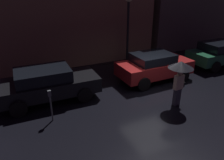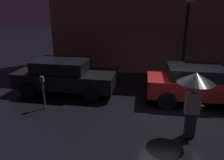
{
  "view_description": "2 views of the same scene",
  "coord_description": "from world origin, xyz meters",
  "px_view_note": "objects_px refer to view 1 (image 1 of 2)",
  "views": [
    {
      "loc": [
        -5.82,
        -7.64,
        4.86
      ],
      "look_at": [
        -2.19,
        0.07,
        1.05
      ],
      "focal_mm": 35.0,
      "sensor_mm": 36.0,
      "label": 1
    },
    {
      "loc": [
        -1.14,
        -7.31,
        3.68
      ],
      "look_at": [
        -2.3,
        -0.25,
        1.28
      ],
      "focal_mm": 35.0,
      "sensor_mm": 36.0,
      "label": 2
    }
  ],
  "objects_px": {
    "parked_car_red": "(154,66)",
    "parking_meter": "(51,102)",
    "street_lamp_near": "(128,11)",
    "parked_car_black": "(47,84)",
    "parked_car_green": "(219,53)",
    "pedestrian_with_umbrella": "(180,71)"
  },
  "relations": [
    {
      "from": "parked_car_green",
      "to": "street_lamp_near",
      "type": "distance_m",
      "value": 6.38
    },
    {
      "from": "parking_meter",
      "to": "parked_car_black",
      "type": "bearing_deg",
      "value": 83.95
    },
    {
      "from": "parked_car_red",
      "to": "pedestrian_with_umbrella",
      "type": "distance_m",
      "value": 2.86
    },
    {
      "from": "parked_car_red",
      "to": "street_lamp_near",
      "type": "relative_size",
      "value": 0.92
    },
    {
      "from": "parked_car_red",
      "to": "street_lamp_near",
      "type": "distance_m",
      "value": 3.63
    },
    {
      "from": "parked_car_red",
      "to": "parked_car_green",
      "type": "distance_m",
      "value": 5.12
    },
    {
      "from": "parking_meter",
      "to": "street_lamp_near",
      "type": "xyz_separation_m",
      "value": [
        5.53,
        4.16,
        2.55
      ]
    },
    {
      "from": "parked_car_black",
      "to": "parking_meter",
      "type": "distance_m",
      "value": 1.77
    },
    {
      "from": "parked_car_green",
      "to": "pedestrian_with_umbrella",
      "type": "xyz_separation_m",
      "value": [
        -5.78,
        -2.86,
        0.79
      ]
    },
    {
      "from": "pedestrian_with_umbrella",
      "to": "parking_meter",
      "type": "xyz_separation_m",
      "value": [
        -5.09,
        1.08,
        -0.79
      ]
    },
    {
      "from": "parked_car_red",
      "to": "parking_meter",
      "type": "xyz_separation_m",
      "value": [
        -5.76,
        -1.59,
        0.0
      ]
    },
    {
      "from": "parked_car_black",
      "to": "parked_car_red",
      "type": "distance_m",
      "value": 5.57
    },
    {
      "from": "parked_car_black",
      "to": "parking_meter",
      "type": "relative_size",
      "value": 3.45
    },
    {
      "from": "parked_car_red",
      "to": "pedestrian_with_umbrella",
      "type": "height_order",
      "value": "pedestrian_with_umbrella"
    },
    {
      "from": "parking_meter",
      "to": "street_lamp_near",
      "type": "relative_size",
      "value": 0.29
    },
    {
      "from": "parked_car_black",
      "to": "pedestrian_with_umbrella",
      "type": "height_order",
      "value": "pedestrian_with_umbrella"
    },
    {
      "from": "parked_car_green",
      "to": "street_lamp_near",
      "type": "bearing_deg",
      "value": 155.51
    },
    {
      "from": "parked_car_black",
      "to": "parked_car_red",
      "type": "relative_size",
      "value": 1.1
    },
    {
      "from": "parked_car_black",
      "to": "street_lamp_near",
      "type": "distance_m",
      "value": 6.4
    },
    {
      "from": "parked_car_red",
      "to": "pedestrian_with_umbrella",
      "type": "relative_size",
      "value": 2.02
    },
    {
      "from": "parked_car_green",
      "to": "parking_meter",
      "type": "height_order",
      "value": "parked_car_green"
    },
    {
      "from": "parked_car_green",
      "to": "pedestrian_with_umbrella",
      "type": "distance_m",
      "value": 6.5
    }
  ]
}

